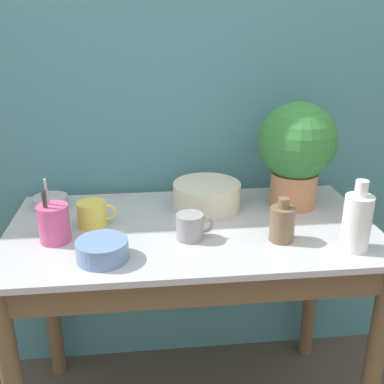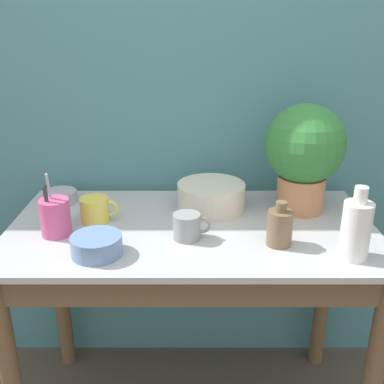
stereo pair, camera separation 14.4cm
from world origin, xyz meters
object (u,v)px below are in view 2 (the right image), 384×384
at_px(bottle_tall, 356,229).
at_px(bowl_small_steel, 60,197).
at_px(bowl_wash_large, 211,196).
at_px(utensil_cup, 55,217).
at_px(mug_yellow, 95,210).
at_px(potted_plant, 304,151).
at_px(mug_grey, 187,226).
at_px(bottle_short, 280,227).
at_px(bowl_small_blue, 97,245).

bearing_deg(bottle_tall, bowl_small_steel, 156.54).
relative_size(bowl_wash_large, bottle_tall, 1.12).
bearing_deg(bowl_small_steel, utensil_cup, -76.75).
bearing_deg(mug_yellow, bowl_wash_large, 15.22).
relative_size(bowl_wash_large, utensil_cup, 1.19).
bearing_deg(potted_plant, mug_grey, -150.30).
height_order(potted_plant, bottle_short, potted_plant).
distance_m(bowl_wash_large, utensil_cup, 0.54).
distance_m(potted_plant, mug_grey, 0.49).
height_order(bowl_wash_large, utensil_cup, utensil_cup).
xyz_separation_m(bottle_tall, bowl_small_steel, (-0.95, 0.41, -0.07)).
distance_m(bottle_short, mug_yellow, 0.61).
relative_size(potted_plant, bowl_wash_large, 1.57).
height_order(mug_yellow, bowl_small_steel, mug_yellow).
bearing_deg(bottle_tall, mug_grey, 165.95).
distance_m(bowl_wash_large, bowl_small_blue, 0.48).
bearing_deg(bottle_short, bowl_small_blue, -173.53).
xyz_separation_m(bottle_tall, mug_grey, (-0.48, 0.12, -0.05)).
bearing_deg(potted_plant, bowl_small_steel, 175.61).
distance_m(bowl_wash_large, mug_yellow, 0.41).
bearing_deg(potted_plant, bottle_tall, -77.66).
xyz_separation_m(bottle_short, bowl_small_blue, (-0.54, -0.06, -0.03)).
xyz_separation_m(mug_yellow, utensil_cup, (-0.10, -0.10, 0.02)).
height_order(bottle_tall, mug_grey, bottle_tall).
relative_size(bowl_small_blue, bowl_small_steel, 1.20).
bearing_deg(bowl_small_steel, bowl_wash_large, -6.26).
bearing_deg(bottle_short, bowl_small_steel, 156.06).
bearing_deg(bottle_short, utensil_cup, 174.41).
height_order(mug_grey, mug_yellow, mug_yellow).
bearing_deg(mug_grey, bottle_short, -8.34).
xyz_separation_m(potted_plant, bottle_tall, (0.08, -0.35, -0.13)).
bearing_deg(bowl_wash_large, potted_plant, -1.04).
distance_m(bowl_wash_large, mug_grey, 0.25).
relative_size(bowl_wash_large, mug_yellow, 1.87).
relative_size(bottle_tall, bowl_small_blue, 1.46).
bearing_deg(mug_grey, mug_yellow, 157.89).
relative_size(mug_grey, bowl_small_steel, 0.95).
height_order(bottle_short, mug_grey, bottle_short).
height_order(bottle_tall, bowl_small_steel, bottle_tall).
xyz_separation_m(bowl_small_blue, utensil_cup, (-0.15, 0.13, 0.03)).
bearing_deg(potted_plant, bowl_wash_large, 178.96).
xyz_separation_m(mug_yellow, bowl_small_steel, (-0.17, 0.17, -0.02)).
bearing_deg(bowl_small_steel, bowl_small_blue, -61.41).
bearing_deg(mug_yellow, potted_plant, 8.12).
xyz_separation_m(bowl_small_steel, utensil_cup, (0.06, -0.27, 0.04)).
relative_size(potted_plant, bottle_short, 2.71).
bearing_deg(mug_yellow, bottle_tall, -17.33).
bearing_deg(bottle_tall, bottle_short, 158.41).
height_order(potted_plant, bowl_wash_large, potted_plant).
bearing_deg(bottle_tall, bowl_small_blue, 178.68).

